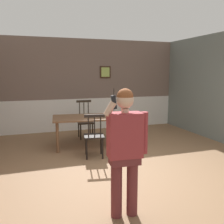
{
  "coord_description": "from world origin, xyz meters",
  "views": [
    {
      "loc": [
        -1.79,
        -4.08,
        1.81
      ],
      "look_at": [
        -0.52,
        -0.33,
        1.19
      ],
      "focal_mm": 40.92,
      "sensor_mm": 36.0,
      "label": 1
    }
  ],
  "objects": [
    {
      "name": "person_figure",
      "position": [
        -0.67,
        -1.27,
        0.93
      ],
      "size": [
        0.57,
        0.26,
        1.62
      ],
      "rotation": [
        0.0,
        0.0,
        3.06
      ],
      "color": "brown",
      "rests_on": "ground_plane"
    },
    {
      "name": "ground_plane",
      "position": [
        0.0,
        0.0,
        0.0
      ],
      "size": [
        8.29,
        8.29,
        0.0
      ],
      "primitive_type": "plane",
      "color": "#846042"
    },
    {
      "name": "chair_near_window",
      "position": [
        -0.27,
        2.72,
        0.48
      ],
      "size": [
        0.42,
        0.42,
        1.04
      ],
      "rotation": [
        0.0,
        0.0,
        3.11
      ],
      "color": "#2D2319",
      "rests_on": "ground_plane"
    },
    {
      "name": "dining_table",
      "position": [
        -0.36,
        1.87,
        0.66
      ],
      "size": [
        1.82,
        1.11,
        0.74
      ],
      "rotation": [
        0.0,
        0.0,
        -0.11
      ],
      "color": "brown",
      "rests_on": "ground_plane"
    },
    {
      "name": "room_back_partition",
      "position": [
        0.0,
        3.77,
        1.35
      ],
      "size": [
        6.0,
        0.17,
        2.81
      ],
      "color": "#756056",
      "rests_on": "ground_plane"
    },
    {
      "name": "chair_by_doorway",
      "position": [
        -0.46,
        1.03,
        0.47
      ],
      "size": [
        0.49,
        0.49,
        0.96
      ],
      "rotation": [
        0.0,
        0.0,
        -0.18
      ],
      "color": "black",
      "rests_on": "ground_plane"
    }
  ]
}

